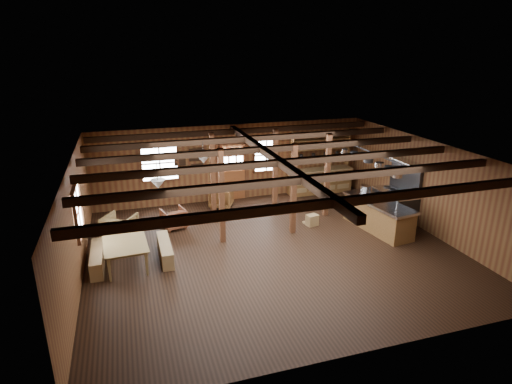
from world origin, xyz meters
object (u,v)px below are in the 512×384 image
kitchen_island (378,215)px  dining_table (127,251)px  commercial_range (396,200)px  armchair_a (174,218)px  armchair_b (221,197)px  armchair_c (120,227)px

kitchen_island → dining_table: (-7.50, 0.08, -0.14)m
kitchen_island → commercial_range: commercial_range is taller
commercial_range → armchair_a: bearing=168.8°
armchair_b → kitchen_island: bearing=167.0°
kitchen_island → armchair_c: bearing=159.8°
kitchen_island → armchair_c: 7.83m
commercial_range → dining_table: (-8.55, -0.53, -0.30)m
dining_table → armchair_c: bearing=2.8°
commercial_range → armchair_c: commercial_range is taller
commercial_range → armchair_a: 7.24m
armchair_a → armchair_b: size_ratio=0.90×
commercial_range → armchair_b: commercial_range is taller
armchair_b → armchair_c: armchair_c is taller
kitchen_island → armchair_b: 5.41m
commercial_range → armchair_c: size_ratio=2.34×
armchair_b → armchair_c: size_ratio=0.92×
armchair_b → armchair_c: (-3.46, -1.77, 0.03)m
armchair_a → armchair_b: 2.32m
armchair_c → armchair_a: bearing=-134.8°
dining_table → armchair_a: (1.45, 1.94, -0.02)m
armchair_c → armchair_b: bearing=-121.0°
dining_table → armchair_c: size_ratio=2.26×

